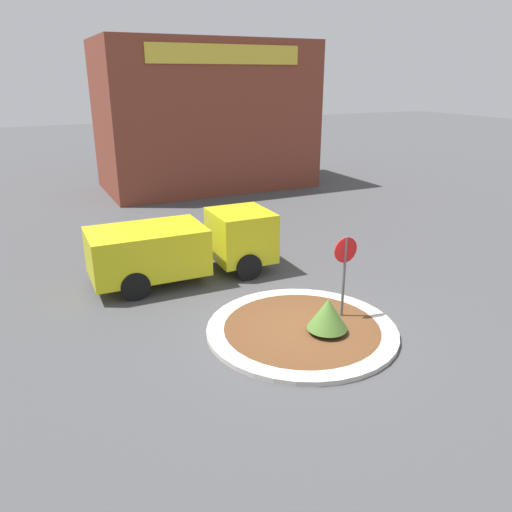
{
  "coord_description": "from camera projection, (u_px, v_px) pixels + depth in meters",
  "views": [
    {
      "loc": [
        -5.83,
        -9.42,
        6.02
      ],
      "look_at": [
        -0.12,
        2.35,
        1.25
      ],
      "focal_mm": 35.0,
      "sensor_mm": 36.0,
      "label": 1
    }
  ],
  "objects": [
    {
      "name": "island_shrub",
      "position": [
        328.0,
        314.0,
        11.96
      ],
      "size": [
        0.99,
        0.99,
        0.88
      ],
      "color": "brown",
      "rests_on": "traffic_island"
    },
    {
      "name": "utility_truck",
      "position": [
        183.0,
        246.0,
        15.32
      ],
      "size": [
        5.68,
        2.21,
        1.95
      ],
      "rotation": [
        0.0,
        0.0,
        -0.02
      ],
      "color": "gold",
      "rests_on": "ground_plane"
    },
    {
      "name": "traffic_island",
      "position": [
        302.0,
        329.0,
        12.4
      ],
      "size": [
        4.73,
        4.73,
        0.12
      ],
      "color": "#BCB7AD",
      "rests_on": "ground_plane"
    },
    {
      "name": "stop_sign",
      "position": [
        345.0,
        264.0,
        12.49
      ],
      "size": [
        0.66,
        0.07,
        2.27
      ],
      "color": "#4C4C51",
      "rests_on": "ground_plane"
    },
    {
      "name": "storefront_building",
      "position": [
        206.0,
        116.0,
        27.46
      ],
      "size": [
        11.27,
        6.07,
        7.75
      ],
      "color": "brown",
      "rests_on": "ground_plane"
    },
    {
      "name": "ground_plane",
      "position": [
        302.0,
        331.0,
        12.42
      ],
      "size": [
        120.0,
        120.0,
        0.0
      ],
      "primitive_type": "plane",
      "color": "#474749"
    }
  ]
}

